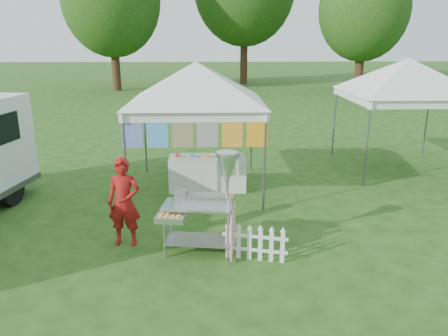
{
  "coord_description": "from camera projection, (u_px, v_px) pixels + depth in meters",
  "views": [
    {
      "loc": [
        0.29,
        -6.5,
        3.52
      ],
      "look_at": [
        0.57,
        1.54,
        1.1
      ],
      "focal_mm": 35.0,
      "sensor_mm": 36.0,
      "label": 1
    }
  ],
  "objects": [
    {
      "name": "tree_left",
      "position": [
        111.0,
        0.0,
        28.32
      ],
      "size": [
        6.4,
        6.4,
        9.53
      ],
      "color": "#362213",
      "rests_on": "ground"
    },
    {
      "name": "donut_cart",
      "position": [
        209.0,
        196.0,
        7.11
      ],
      "size": [
        1.36,
        0.85,
        1.77
      ],
      "rotation": [
        0.0,
        0.0,
        -0.15
      ],
      "color": "gray",
      "rests_on": "ground"
    },
    {
      "name": "canopy_right",
      "position": [
        409.0,
        58.0,
        11.33
      ],
      "size": [
        4.24,
        4.24,
        3.45
      ],
      "color": "#59595E",
      "rests_on": "ground"
    },
    {
      "name": "canopy_main",
      "position": [
        196.0,
        62.0,
        9.71
      ],
      "size": [
        4.24,
        4.24,
        3.45
      ],
      "color": "#59595E",
      "rests_on": "ground"
    },
    {
      "name": "ground",
      "position": [
        193.0,
        258.0,
        7.23
      ],
      "size": [
        120.0,
        120.0,
        0.0
      ],
      "primitive_type": "plane",
      "color": "#234714",
      "rests_on": "ground"
    },
    {
      "name": "vendor",
      "position": [
        124.0,
        202.0,
        7.53
      ],
      "size": [
        0.6,
        0.42,
        1.57
      ],
      "primitive_type": "imported",
      "rotation": [
        0.0,
        0.0,
        -0.08
      ],
      "color": "maroon",
      "rests_on": "ground"
    },
    {
      "name": "tree_right",
      "position": [
        364.0,
        9.0,
        27.12
      ],
      "size": [
        5.6,
        5.6,
        8.42
      ],
      "color": "#362213",
      "rests_on": "ground"
    },
    {
      "name": "display_table",
      "position": [
        208.0,
        173.0,
        10.41
      ],
      "size": [
        1.8,
        0.7,
        0.81
      ],
      "primitive_type": "cube",
      "color": "white",
      "rests_on": "ground"
    },
    {
      "name": "picket_fence",
      "position": [
        255.0,
        244.0,
        7.1
      ],
      "size": [
        1.05,
        0.28,
        0.56
      ],
      "rotation": [
        0.0,
        0.0,
        -0.24
      ],
      "color": "white",
      "rests_on": "ground"
    }
  ]
}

